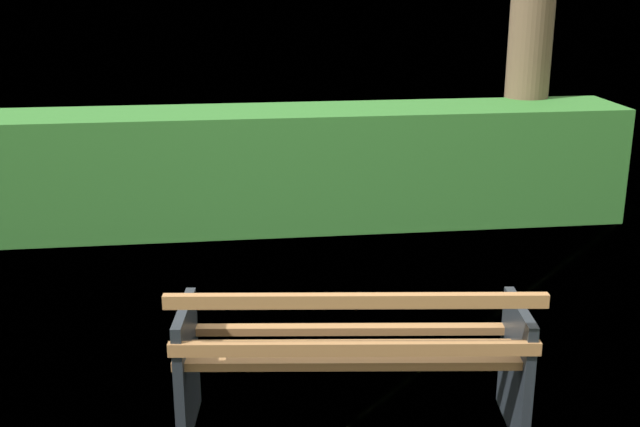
# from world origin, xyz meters

# --- Properties ---
(ground_plane) EXTENTS (1400.00, 1400.00, 0.00)m
(ground_plane) POSITION_xyz_m (0.00, 0.00, 0.00)
(ground_plane) COLOR olive
(park_bench) EXTENTS (1.81, 0.77, 0.87)m
(park_bench) POSITION_xyz_m (-0.01, -0.06, 0.43)
(park_bench) COLOR olive
(park_bench) RESTS_ON ground_plane
(hedge_row) EXTENTS (6.13, 0.83, 1.07)m
(hedge_row) POSITION_xyz_m (0.00, 3.43, 0.53)
(hedge_row) COLOR #2D6B28
(hedge_row) RESTS_ON ground_plane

